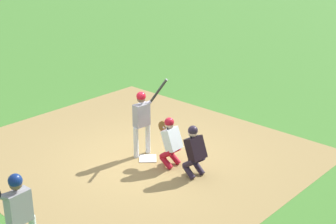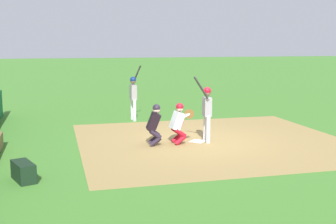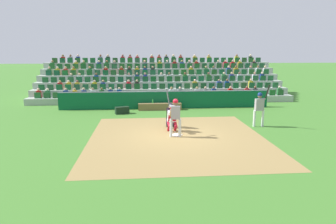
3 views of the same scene
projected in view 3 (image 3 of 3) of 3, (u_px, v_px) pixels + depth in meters
ground_plane at (176, 135)px, 14.06m from camera, size 160.00×160.00×0.00m
infield_dirt_patch at (177, 138)px, 13.57m from camera, size 7.85×8.51×0.01m
home_plate_marker at (176, 135)px, 14.06m from camera, size 0.62×0.62×0.02m
batter_at_plate at (175, 113)px, 13.59m from camera, size 0.66×0.71×2.13m
catcher_crouching at (172, 117)px, 14.56m from camera, size 0.49×0.74×1.30m
home_plate_umpire at (171, 114)px, 15.32m from camera, size 0.49×0.49×1.30m
dugout_wall at (165, 100)px, 20.50m from camera, size 14.13×0.24×1.19m
dugout_bench at (160, 107)px, 20.00m from camera, size 2.83×0.40×0.44m
water_bottle_on_bench at (153, 101)px, 19.95m from camera, size 0.07×0.07×0.25m
equipment_duffel_bag at (122, 110)px, 18.80m from camera, size 0.91×0.62×0.44m
on_deck_batter at (260, 105)px, 15.46m from camera, size 0.64×0.53×2.21m
bleacher_stand at (160, 84)px, 25.88m from camera, size 19.93×6.01×3.52m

